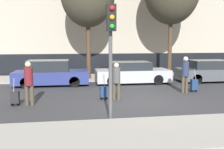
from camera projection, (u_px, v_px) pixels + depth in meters
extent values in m
plane|color=#38383A|center=(139.00, 102.00, 10.59)|extent=(80.00, 80.00, 0.00)
cube|color=#A39E93|center=(174.00, 132.00, 6.91)|extent=(28.00, 2.50, 0.12)
cube|color=#A39E93|center=(114.00, 77.00, 17.45)|extent=(28.00, 3.00, 0.12)
cube|color=black|center=(109.00, 64.00, 19.48)|extent=(27.44, 0.06, 1.60)
cube|color=navy|center=(52.00, 77.00, 14.53)|extent=(4.23, 1.81, 0.70)
cube|color=#23282D|center=(48.00, 66.00, 14.42)|extent=(2.33, 1.59, 0.62)
cylinder|color=black|center=(74.00, 82.00, 13.95)|extent=(0.60, 0.18, 0.60)
cylinder|color=black|center=(74.00, 78.00, 15.55)|extent=(0.60, 0.18, 0.60)
cylinder|color=black|center=(26.00, 83.00, 13.57)|extent=(0.60, 0.18, 0.60)
cylinder|color=black|center=(31.00, 79.00, 15.16)|extent=(0.60, 0.18, 0.60)
cube|color=#B7BABF|center=(132.00, 75.00, 15.22)|extent=(4.44, 1.78, 0.70)
cube|color=#23282D|center=(130.00, 66.00, 15.11)|extent=(2.44, 1.57, 0.48)
cylinder|color=black|center=(158.00, 80.00, 14.66)|extent=(0.60, 0.18, 0.60)
cylinder|color=black|center=(150.00, 76.00, 16.23)|extent=(0.60, 0.18, 0.60)
cylinder|color=black|center=(112.00, 81.00, 14.26)|extent=(0.60, 0.18, 0.60)
cylinder|color=black|center=(108.00, 77.00, 15.82)|extent=(0.60, 0.18, 0.60)
cube|color=#4C5156|center=(211.00, 74.00, 15.84)|extent=(4.26, 1.71, 0.70)
cube|color=#23282D|center=(209.00, 64.00, 15.73)|extent=(2.34, 1.50, 0.53)
cylinder|color=black|center=(223.00, 75.00, 16.81)|extent=(0.60, 0.18, 0.60)
cylinder|color=black|center=(197.00, 79.00, 14.92)|extent=(0.60, 0.18, 0.60)
cylinder|color=black|center=(186.00, 76.00, 16.42)|extent=(0.60, 0.18, 0.60)
cylinder|color=#4C4233|center=(27.00, 95.00, 9.93)|extent=(0.15, 0.15, 0.82)
cylinder|color=#4C4233|center=(32.00, 95.00, 9.97)|extent=(0.15, 0.15, 0.82)
cylinder|color=maroon|center=(29.00, 76.00, 9.85)|extent=(0.34, 0.34, 0.71)
sphere|color=beige|center=(28.00, 64.00, 9.78)|extent=(0.23, 0.23, 0.23)
cube|color=#262628|center=(15.00, 97.00, 9.86)|extent=(0.32, 0.24, 0.47)
cylinder|color=black|center=(12.00, 105.00, 9.88)|extent=(0.12, 0.03, 0.12)
cylinder|color=black|center=(18.00, 104.00, 9.91)|extent=(0.12, 0.03, 0.12)
cylinder|color=gray|center=(14.00, 85.00, 9.72)|extent=(0.02, 0.19, 0.53)
cylinder|color=#4C4233|center=(114.00, 91.00, 10.88)|extent=(0.15, 0.15, 0.76)
cylinder|color=#4C4233|center=(119.00, 92.00, 10.85)|extent=(0.15, 0.15, 0.76)
cylinder|color=#4C4C4C|center=(116.00, 75.00, 10.77)|extent=(0.34, 0.34, 0.66)
sphere|color=beige|center=(116.00, 65.00, 10.72)|extent=(0.21, 0.21, 0.21)
cube|color=navy|center=(104.00, 92.00, 10.95)|extent=(0.32, 0.24, 0.46)
cylinder|color=black|center=(101.00, 98.00, 10.97)|extent=(0.12, 0.03, 0.12)
cylinder|color=black|center=(106.00, 98.00, 11.01)|extent=(0.12, 0.03, 0.12)
cylinder|color=gray|center=(104.00, 81.00, 10.81)|extent=(0.02, 0.19, 0.53)
cylinder|color=#4C4233|center=(186.00, 84.00, 12.41)|extent=(0.15, 0.15, 0.84)
cylinder|color=#4C4233|center=(183.00, 85.00, 12.34)|extent=(0.15, 0.15, 0.84)
cylinder|color=#283351|center=(185.00, 69.00, 12.27)|extent=(0.34, 0.34, 0.73)
sphere|color=beige|center=(186.00, 59.00, 12.21)|extent=(0.24, 0.24, 0.24)
cube|color=navy|center=(194.00, 85.00, 12.56)|extent=(0.32, 0.24, 0.53)
cylinder|color=black|center=(192.00, 91.00, 12.59)|extent=(0.12, 0.03, 0.12)
cylinder|color=black|center=(196.00, 91.00, 12.62)|extent=(0.12, 0.03, 0.12)
cylinder|color=gray|center=(195.00, 74.00, 12.42)|extent=(0.02, 0.19, 0.53)
cylinder|color=#515154|center=(111.00, 64.00, 7.92)|extent=(0.12, 0.12, 3.66)
cube|color=black|center=(111.00, 18.00, 7.55)|extent=(0.28, 0.24, 0.80)
sphere|color=red|center=(112.00, 8.00, 7.37)|extent=(0.15, 0.15, 0.15)
sphere|color=gold|center=(112.00, 17.00, 7.40)|extent=(0.15, 0.15, 0.15)
sphere|color=green|center=(112.00, 26.00, 7.44)|extent=(0.15, 0.15, 0.15)
torus|color=black|center=(118.00, 71.00, 17.37)|extent=(0.72, 0.06, 0.72)
torus|color=black|center=(103.00, 71.00, 17.21)|extent=(0.72, 0.06, 0.72)
cylinder|color=maroon|center=(111.00, 68.00, 17.26)|extent=(1.00, 0.05, 0.05)
cylinder|color=maroon|center=(108.00, 66.00, 17.21)|extent=(0.04, 0.04, 0.40)
cylinder|color=#4C3826|center=(170.00, 47.00, 17.02)|extent=(0.28, 0.28, 4.11)
cylinder|color=#4C3826|center=(88.00, 49.00, 16.21)|extent=(0.28, 0.28, 3.84)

